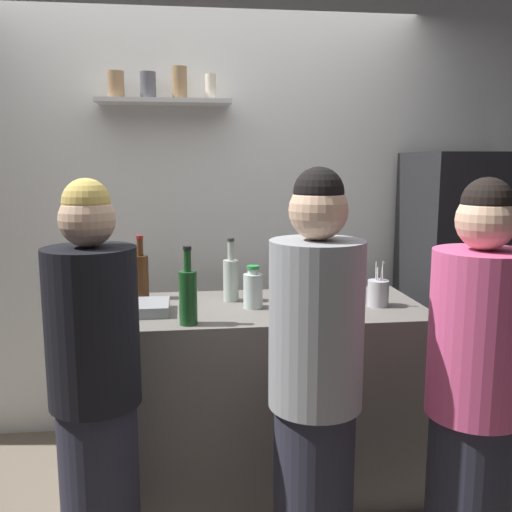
{
  "coord_description": "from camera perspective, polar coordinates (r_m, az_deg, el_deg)",
  "views": [
    {
      "loc": [
        -0.14,
        -2.2,
        1.64
      ],
      "look_at": [
        0.2,
        0.49,
        1.19
      ],
      "focal_mm": 39.8,
      "sensor_mm": 36.0,
      "label": 1
    }
  ],
  "objects": [
    {
      "name": "baking_pan",
      "position": [
        2.73,
        -12.31,
        -5.14
      ],
      "size": [
        0.34,
        0.24,
        0.05
      ],
      "primitive_type": "cube",
      "color": "gray",
      "rests_on": "counter"
    },
    {
      "name": "wine_bottle_pale_glass",
      "position": [
        2.88,
        -2.54,
        -2.21
      ],
      "size": [
        0.08,
        0.08,
        0.32
      ],
      "color": "#B2BFB2",
      "rests_on": "counter"
    },
    {
      "name": "person_blonde",
      "position": [
        2.27,
        -15.81,
        -13.26
      ],
      "size": [
        0.34,
        0.34,
        1.58
      ],
      "rotation": [
        0.0,
        0.0,
        1.14
      ],
      "color": "#262633",
      "rests_on": "ground"
    },
    {
      "name": "counter",
      "position": [
        2.95,
        0.0,
        -13.9
      ],
      "size": [
        1.64,
        0.72,
        0.94
      ],
      "primitive_type": "cube",
      "color": "#66605B",
      "rests_on": "ground"
    },
    {
      "name": "person_pink_top",
      "position": [
        2.23,
        21.02,
        -13.83
      ],
      "size": [
        0.34,
        0.34,
        1.59
      ],
      "rotation": [
        0.0,
        0.0,
        4.62
      ],
      "color": "#262633",
      "rests_on": "ground"
    },
    {
      "name": "person_grey_hoodie",
      "position": [
        2.13,
        5.95,
        -13.76
      ],
      "size": [
        0.34,
        0.34,
        1.62
      ],
      "rotation": [
        0.0,
        0.0,
        5.52
      ],
      "color": "#262633",
      "rests_on": "ground"
    },
    {
      "name": "back_wall_assembly",
      "position": [
        3.46,
        -4.89,
        3.89
      ],
      "size": [
        4.8,
        0.32,
        2.6
      ],
      "color": "white",
      "rests_on": "ground"
    },
    {
      "name": "wine_bottle_amber_glass",
      "position": [
        2.99,
        -11.5,
        -1.87
      ],
      "size": [
        0.08,
        0.08,
        0.33
      ],
      "color": "#472814",
      "rests_on": "counter"
    },
    {
      "name": "utensil_holder",
      "position": [
        2.85,
        12.18,
        -3.64
      ],
      "size": [
        0.1,
        0.1,
        0.23
      ],
      "color": "#B2B2B7",
      "rests_on": "counter"
    },
    {
      "name": "wine_bottle_dark_glass",
      "position": [
        2.6,
        5.09,
        -3.68
      ],
      "size": [
        0.07,
        0.07,
        0.29
      ],
      "color": "black",
      "rests_on": "counter"
    },
    {
      "name": "refrigerator",
      "position": [
        3.54,
        20.17,
        -4.1
      ],
      "size": [
        0.65,
        0.62,
        1.69
      ],
      "color": "black",
      "rests_on": "ground"
    },
    {
      "name": "wine_bottle_green_glass",
      "position": [
        2.48,
        -6.84,
        -3.93
      ],
      "size": [
        0.08,
        0.08,
        0.34
      ],
      "color": "#19471E",
      "rests_on": "counter"
    },
    {
      "name": "water_bottle_plastic",
      "position": [
        2.75,
        -0.31,
        -3.37
      ],
      "size": [
        0.09,
        0.09,
        0.21
      ],
      "color": "silver",
      "rests_on": "counter"
    }
  ]
}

